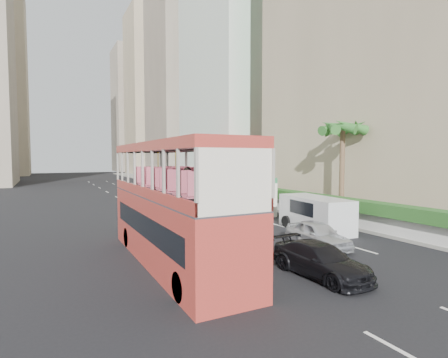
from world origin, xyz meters
TOP-DOWN VIEW (x-y plane):
  - ground_plane at (0.00, 0.00)m, footprint 200.00×200.00m
  - double_decker_bus at (-6.00, 0.00)m, footprint 2.50×11.00m
  - car_silver_lane_a at (-2.25, 1.85)m, footprint 2.39×4.73m
  - car_silver_lane_b at (1.14, -0.95)m, footprint 1.83×3.96m
  - car_black at (-1.67, -4.19)m, footprint 1.95×4.33m
  - van_asset at (1.48, 15.00)m, footprint 2.84×5.04m
  - minibus_near at (1.17, 10.30)m, footprint 2.38×5.78m
  - minibus_far at (3.96, 10.72)m, footprint 2.86×6.77m
  - panel_van_near at (3.85, 2.27)m, footprint 2.54×5.28m
  - panel_van_far at (4.56, 25.38)m, footprint 2.55×4.90m
  - sidewalk at (9.00, 25.00)m, footprint 6.00×120.00m
  - kerb_wall at (6.20, 14.00)m, footprint 0.30×44.00m
  - hedge at (6.20, 14.00)m, footprint 1.10×44.00m
  - palm_tree at (7.80, 4.00)m, footprint 0.36×0.36m
  - shell_station at (10.00, 23.00)m, footprint 6.50×8.00m
  - tower_mid at (18.00, 58.00)m, footprint 16.00×16.00m
  - tower_far_a at (17.00, 82.00)m, footprint 14.00×14.00m
  - tower_far_b at (17.00, 104.00)m, footprint 14.00×14.00m

SIDE VIEW (x-z plane):
  - ground_plane at x=0.00m, z-range 0.00..0.00m
  - car_silver_lane_a at x=-2.25m, z-range -0.74..0.74m
  - car_silver_lane_b at x=1.14m, z-range -0.66..0.66m
  - car_black at x=-1.67m, z-range -0.62..0.62m
  - van_asset at x=1.48m, z-range -0.66..0.66m
  - sidewalk at x=9.00m, z-range 0.00..0.18m
  - kerb_wall at x=6.20m, z-range 0.18..1.18m
  - panel_van_far at x=4.56m, z-range 0.00..1.87m
  - panel_van_near at x=3.85m, z-range 0.00..2.04m
  - minibus_near at x=1.17m, z-range 0.00..2.50m
  - minibus_far at x=3.96m, z-range 0.00..2.92m
  - hedge at x=6.20m, z-range 1.18..1.88m
  - double_decker_bus at x=-6.00m, z-range 0.00..5.06m
  - shell_station at x=10.00m, z-range 0.00..5.50m
  - palm_tree at x=7.80m, z-range 0.18..6.58m
  - tower_far_b at x=17.00m, z-range 0.00..40.00m
  - tower_far_a at x=17.00m, z-range 0.00..44.00m
  - tower_mid at x=18.00m, z-range 0.00..50.00m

